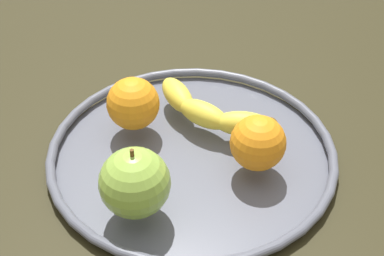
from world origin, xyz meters
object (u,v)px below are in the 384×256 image
(fruit_bowl, at_px, (192,152))
(orange_front_right, at_px, (258,143))
(banana, at_px, (210,111))
(apple, at_px, (135,183))
(orange_back_left, at_px, (133,104))

(fruit_bowl, distance_m, orange_front_right, 0.09)
(banana, distance_m, apple, 0.18)
(apple, xyz_separation_m, orange_front_right, (0.04, 0.15, -0.01))
(fruit_bowl, height_order, banana, banana)
(fruit_bowl, bearing_deg, banana, 113.28)
(fruit_bowl, xyz_separation_m, apple, (0.04, -0.12, 0.05))
(orange_front_right, bearing_deg, fruit_bowl, -154.56)
(apple, height_order, orange_back_left, apple)
(apple, distance_m, orange_back_left, 0.15)
(fruit_bowl, relative_size, banana, 1.97)
(fruit_bowl, relative_size, orange_back_left, 5.33)
(apple, bearing_deg, orange_back_left, 143.26)
(banana, relative_size, orange_back_left, 2.70)
(banana, relative_size, orange_front_right, 2.76)
(orange_front_right, bearing_deg, apple, -104.83)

